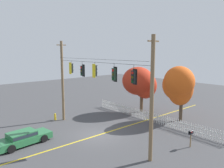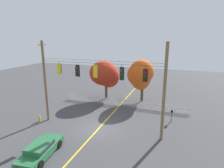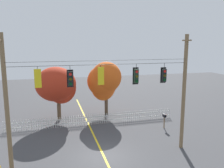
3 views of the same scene
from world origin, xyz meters
name	(u,v)px [view 2 (image 2 of 3)]	position (x,y,z in m)	size (l,w,h in m)	color
ground	(99,128)	(0.00, 0.00, 0.00)	(80.00, 80.00, 0.00)	#424244
lane_centerline_stripe	(99,128)	(0.00, 0.00, 0.00)	(0.16, 36.00, 0.01)	gold
signal_support_span	(98,86)	(0.00, 0.00, 4.52)	(12.88, 1.10, 8.88)	brown
traffic_signal_southbound_primary	(60,69)	(-4.32, -0.01, 6.03)	(0.43, 0.38, 1.37)	black
traffic_signal_eastbound_side	(77,71)	(-2.27, 0.01, 5.91)	(0.43, 0.38, 1.48)	black
traffic_signal_northbound_secondary	(96,71)	(-0.22, -0.01, 6.03)	(0.43, 0.38, 1.37)	black
traffic_signal_westbound_side	(122,74)	(2.38, 0.01, 5.91)	(0.43, 0.38, 1.50)	black
traffic_signal_northbound_primary	(145,76)	(4.56, 0.01, 5.89)	(0.43, 0.38, 1.49)	black
white_picket_fence	(123,102)	(0.53, 7.01, 0.54)	(17.13, 0.06, 1.07)	silver
autumn_maple_near_fence	(105,74)	(-2.87, 9.10, 3.83)	(4.23, 3.95, 5.82)	brown
autumn_maple_mid	(141,74)	(2.26, 9.74, 4.07)	(3.78, 3.56, 6.17)	#473828
parked_car	(41,149)	(-2.43, -5.89, 0.60)	(2.22, 4.68, 1.15)	#286B3D
fire_hydrant	(40,118)	(-6.90, -0.76, 0.38)	(0.38, 0.22, 0.77)	gold
roadside_mailbox	(172,112)	(7.00, 4.25, 1.16)	(0.25, 0.44, 1.42)	brown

